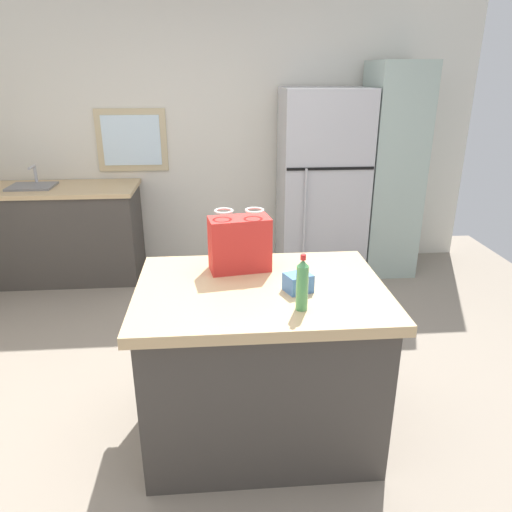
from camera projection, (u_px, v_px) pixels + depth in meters
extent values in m
plane|color=gray|center=(233.00, 408.00, 2.93)|extent=(6.14, 6.14, 0.00)
cube|color=silver|center=(221.00, 132.00, 4.82)|extent=(5.11, 0.10, 2.71)
cube|color=#CCB78C|center=(132.00, 140.00, 4.73)|extent=(0.68, 0.04, 0.60)
cube|color=white|center=(132.00, 140.00, 4.71)|extent=(0.56, 0.02, 0.48)
cube|color=#423D38|center=(260.00, 366.00, 2.61)|extent=(1.18, 0.85, 0.85)
cube|color=tan|center=(261.00, 291.00, 2.45)|extent=(1.26, 0.93, 0.06)
cube|color=#B7B7BC|center=(322.00, 184.00, 4.68)|extent=(0.81, 0.65, 1.79)
cube|color=black|center=(331.00, 169.00, 4.30)|extent=(0.79, 0.01, 0.02)
cylinder|color=#B7B7BC|center=(305.00, 212.00, 4.40)|extent=(0.02, 0.02, 0.80)
cube|color=#9EB2A8|center=(390.00, 171.00, 4.69)|extent=(0.50, 0.62, 2.02)
cube|color=#423D38|center=(63.00, 235.00, 4.66)|extent=(1.44, 0.63, 0.87)
cube|color=tan|center=(56.00, 189.00, 4.50)|extent=(1.48, 0.67, 0.04)
cube|color=slate|center=(33.00, 193.00, 4.50)|extent=(0.40, 0.32, 0.14)
cylinder|color=#B7B7BC|center=(36.00, 175.00, 4.58)|extent=(0.03, 0.03, 0.18)
cylinder|color=#B7B7BC|center=(32.00, 167.00, 4.48)|extent=(0.02, 0.14, 0.02)
cube|color=red|center=(240.00, 244.00, 2.59)|extent=(0.35, 0.21, 0.30)
torus|color=white|center=(224.00, 211.00, 2.52)|extent=(0.12, 0.12, 0.01)
torus|color=white|center=(255.00, 210.00, 2.53)|extent=(0.12, 0.12, 0.01)
cube|color=#4775B7|center=(298.00, 283.00, 2.37)|extent=(0.15, 0.15, 0.09)
cylinder|color=#4C9956|center=(302.00, 288.00, 2.17)|extent=(0.06, 0.06, 0.21)
cone|color=#4C9956|center=(303.00, 263.00, 2.12)|extent=(0.05, 0.05, 0.03)
cylinder|color=red|center=(303.00, 257.00, 2.11)|extent=(0.03, 0.03, 0.02)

